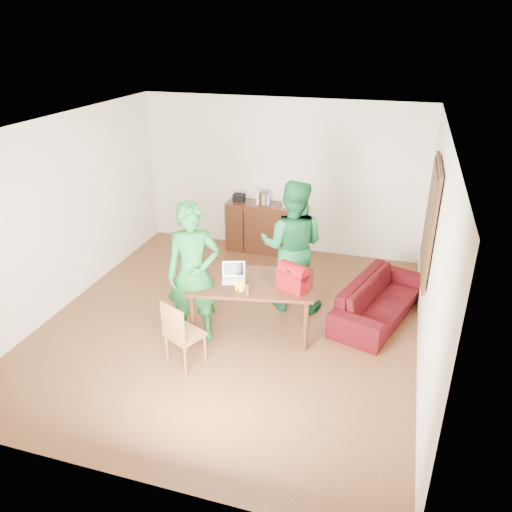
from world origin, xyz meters
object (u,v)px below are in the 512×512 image
(table, at_px, (252,287))
(bottle, at_px, (247,288))
(chair, at_px, (185,345))
(person_far, at_px, (292,246))
(person_near, at_px, (194,274))
(sofa, at_px, (379,299))
(laptop, at_px, (234,278))
(red_bag, at_px, (293,279))

(table, xyz_separation_m, bottle, (0.05, -0.35, 0.18))
(chair, relative_size, person_far, 0.45)
(person_near, xyz_separation_m, sofa, (2.28, 1.21, -0.66))
(table, relative_size, bottle, 10.14)
(person_near, height_order, sofa, person_near)
(person_far, height_order, sofa, person_far)
(table, bearing_deg, laptop, -175.59)
(chair, relative_size, person_near, 0.46)
(person_near, distance_m, person_far, 1.53)
(laptop, distance_m, bottle, 0.41)
(table, relative_size, person_near, 0.94)
(chair, bearing_deg, person_near, 124.05)
(sofa, bearing_deg, person_far, 110.43)
(sofa, bearing_deg, red_bag, 148.81)
(sofa, bearing_deg, table, 135.62)
(laptop, bearing_deg, person_near, -164.83)
(person_far, bearing_deg, chair, 59.15)
(person_far, relative_size, laptop, 5.51)
(person_far, distance_m, sofa, 1.44)
(red_bag, bearing_deg, chair, -118.27)
(person_near, xyz_separation_m, red_bag, (1.22, 0.29, -0.04))
(table, bearing_deg, person_near, -162.94)
(table, xyz_separation_m, person_near, (-0.66, -0.35, 0.27))
(laptop, xyz_separation_m, bottle, (0.28, -0.29, 0.04))
(table, distance_m, person_far, 0.92)
(person_near, distance_m, red_bag, 1.26)
(chair, xyz_separation_m, sofa, (2.19, 1.78, 0.02))
(bottle, height_order, red_bag, red_bag)
(person_near, xyz_separation_m, laptop, (0.43, 0.29, -0.14))
(chair, relative_size, red_bag, 2.27)
(bottle, bearing_deg, table, 98.44)
(sofa, bearing_deg, chair, 146.77)
(person_far, height_order, laptop, person_far)
(table, distance_m, chair, 1.16)
(table, xyz_separation_m, laptop, (-0.23, -0.06, 0.14))
(person_far, relative_size, sofa, 1.03)
(chair, relative_size, bottle, 5.00)
(person_near, height_order, person_far, person_far)
(person_near, height_order, bottle, person_near)
(laptop, height_order, bottle, laptop)
(table, xyz_separation_m, chair, (-0.57, -0.92, -0.41))
(chair, bearing_deg, laptop, 93.24)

